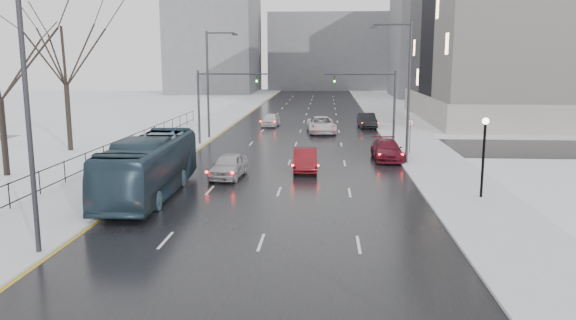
% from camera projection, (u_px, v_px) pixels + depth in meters
% --- Properties ---
extents(road, '(16.00, 150.00, 0.04)m').
position_uv_depth(road, '(301.00, 129.00, 60.40)').
color(road, black).
rests_on(road, ground).
extents(cross_road, '(130.00, 10.00, 0.04)m').
position_uv_depth(cross_road, '(295.00, 146.00, 48.62)').
color(cross_road, black).
rests_on(cross_road, ground).
extents(sidewalk_left, '(5.00, 150.00, 0.16)m').
position_uv_depth(sidewalk_left, '(205.00, 128.00, 61.09)').
color(sidewalk_left, silver).
rests_on(sidewalk_left, ground).
extents(sidewalk_right, '(5.00, 150.00, 0.16)m').
position_uv_depth(sidewalk_right, '(400.00, 129.00, 59.70)').
color(sidewalk_right, silver).
rests_on(sidewalk_right, ground).
extents(park_strip, '(14.00, 150.00, 0.12)m').
position_uv_depth(park_strip, '(120.00, 127.00, 61.72)').
color(park_strip, white).
rests_on(park_strip, ground).
extents(tree_park_d, '(8.75, 8.75, 12.50)m').
position_uv_depth(tree_park_d, '(7.00, 177.00, 36.06)').
color(tree_park_d, black).
rests_on(tree_park_d, ground).
extents(tree_park_e, '(9.45, 9.45, 13.50)m').
position_uv_depth(tree_park_e, '(71.00, 151.00, 45.91)').
color(tree_park_e, black).
rests_on(tree_park_e, ground).
extents(iron_fence, '(0.06, 70.00, 1.30)m').
position_uv_depth(iron_fence, '(48.00, 177.00, 31.66)').
color(iron_fence, black).
rests_on(iron_fence, sidewalk_left).
extents(streetlight_r_mid, '(2.95, 0.25, 10.00)m').
position_uv_depth(streetlight_r_mid, '(406.00, 86.00, 39.23)').
color(streetlight_r_mid, '#2D2D33').
rests_on(streetlight_r_mid, ground).
extents(streetlight_l_near, '(2.95, 0.25, 10.00)m').
position_uv_depth(streetlight_l_near, '(33.00, 110.00, 20.68)').
color(streetlight_l_near, '#2D2D33').
rests_on(streetlight_l_near, ground).
extents(streetlight_l_far, '(2.95, 0.25, 10.00)m').
position_uv_depth(streetlight_l_far, '(210.00, 79.00, 52.09)').
color(streetlight_l_far, '#2D2D33').
rests_on(streetlight_l_far, ground).
extents(lamppost_r_mid, '(0.36, 0.36, 4.28)m').
position_uv_depth(lamppost_r_mid, '(484.00, 146.00, 29.70)').
color(lamppost_r_mid, black).
rests_on(lamppost_r_mid, sidewalk_right).
extents(mast_signal_right, '(6.10, 0.33, 6.50)m').
position_uv_depth(mast_signal_right, '(382.00, 99.00, 47.41)').
color(mast_signal_right, '#2D2D33').
rests_on(mast_signal_right, ground).
extents(mast_signal_left, '(6.10, 0.33, 6.50)m').
position_uv_depth(mast_signal_left, '(211.00, 98.00, 48.38)').
color(mast_signal_left, '#2D2D33').
rests_on(mast_signal_left, ground).
extents(no_uturn_sign, '(0.60, 0.06, 2.70)m').
position_uv_depth(no_uturn_sign, '(410.00, 126.00, 43.68)').
color(no_uturn_sign, '#2D2D33').
rests_on(no_uturn_sign, sidewalk_right).
extents(bldg_far_right, '(24.00, 20.00, 22.00)m').
position_uv_depth(bldg_far_right, '(456.00, 40.00, 110.58)').
color(bldg_far_right, slate).
rests_on(bldg_far_right, ground).
extents(bldg_far_left, '(18.00, 22.00, 28.00)m').
position_uv_depth(bldg_far_left, '(215.00, 28.00, 123.17)').
color(bldg_far_left, slate).
rests_on(bldg_far_left, ground).
extents(bldg_far_center, '(30.00, 18.00, 18.00)m').
position_uv_depth(bldg_far_center, '(332.00, 52.00, 137.07)').
color(bldg_far_center, slate).
rests_on(bldg_far_center, ground).
extents(bus, '(3.03, 11.82, 3.27)m').
position_uv_depth(bus, '(150.00, 166.00, 30.70)').
color(bus, '#273C4B').
rests_on(bus, road).
extents(sedan_center_near, '(2.22, 4.61, 1.52)m').
position_uv_depth(sedan_center_near, '(229.00, 166.00, 35.59)').
color(sedan_center_near, '#ADABB0').
rests_on(sedan_center_near, road).
extents(sedan_right_near, '(1.78, 4.57, 1.48)m').
position_uv_depth(sedan_right_near, '(305.00, 160.00, 37.76)').
color(sedan_right_near, maroon).
rests_on(sedan_right_near, road).
extents(sedan_right_cross, '(3.25, 6.14, 1.64)m').
position_uv_depth(sedan_right_cross, '(321.00, 125.00, 56.85)').
color(sedan_right_cross, silver).
rests_on(sedan_right_cross, road).
extents(sedan_right_far, '(2.22, 5.17, 1.48)m').
position_uv_depth(sedan_right_far, '(387.00, 150.00, 41.83)').
color(sedan_right_far, '#5C0F1E').
rests_on(sedan_right_far, road).
extents(sedan_center_far, '(2.03, 4.39, 1.46)m').
position_uv_depth(sedan_center_far, '(271.00, 120.00, 62.55)').
color(sedan_center_far, silver).
rests_on(sedan_center_far, road).
extents(sedan_right_distant, '(2.02, 4.88, 1.57)m').
position_uv_depth(sedan_right_distant, '(367.00, 120.00, 61.26)').
color(sedan_right_distant, black).
rests_on(sedan_right_distant, road).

